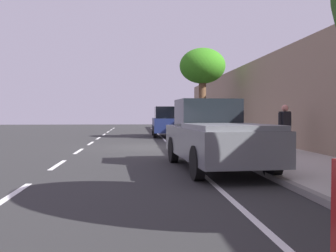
{
  "coord_description": "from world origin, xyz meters",
  "views": [
    {
      "loc": [
        -0.94,
        -17.62,
        1.52
      ],
      "look_at": [
        0.39,
        -1.99,
        1.02
      ],
      "focal_mm": 40.98,
      "sensor_mm": 36.0,
      "label": 1
    }
  ],
  "objects": [
    {
      "name": "ground",
      "position": [
        0.0,
        0.0,
        0.0
      ],
      "size": [
        76.56,
        76.56,
        0.0
      ],
      "primitive_type": "plane",
      "color": "#2C2C2C"
    },
    {
      "name": "sidewalk",
      "position": [
        3.89,
        0.0,
        0.06
      ],
      "size": [
        3.18,
        47.85,
        0.13
      ],
      "primitive_type": "cube",
      "color": "#B3B0A5",
      "rests_on": "ground"
    },
    {
      "name": "curb_edge",
      "position": [
        2.22,
        0.0,
        0.06
      ],
      "size": [
        0.16,
        47.85,
        0.13
      ],
      "primitive_type": "cube",
      "color": "gray",
      "rests_on": "ground"
    },
    {
      "name": "lane_stripe_centre",
      "position": [
        -3.25,
        0.28,
        0.0
      ],
      "size": [
        0.14,
        48.4,
        0.01
      ],
      "color": "white",
      "rests_on": "ground"
    },
    {
      "name": "lane_stripe_bike_edge",
      "position": [
        0.75,
        0.0,
        0.0
      ],
      "size": [
        0.12,
        47.85,
        0.01
      ],
      "primitive_type": "cube",
      "color": "white",
      "rests_on": "ground"
    },
    {
      "name": "building_facade",
      "position": [
        5.72,
        0.0,
        2.21
      ],
      "size": [
        0.5,
        47.85,
        4.42
      ],
      "primitive_type": "cube",
      "color": "gray",
      "rests_on": "ground"
    },
    {
      "name": "parked_pickup_grey_second",
      "position": [
        1.24,
        -7.21,
        0.9
      ],
      "size": [
        2.31,
        5.42,
        1.95
      ],
      "color": "slate",
      "rests_on": "ground"
    },
    {
      "name": "parked_suv_dark_blue_mid",
      "position": [
        1.19,
        7.92,
        1.03
      ],
      "size": [
        2.03,
        4.73,
        1.99
      ],
      "color": "navy",
      "rests_on": "ground"
    },
    {
      "name": "bicycle_at_curb",
      "position": [
        1.75,
        -0.94,
        0.38
      ],
      "size": [
        1.48,
        1.01,
        0.77
      ],
      "color": "black",
      "rests_on": "ground"
    },
    {
      "name": "cyclist_with_backpack",
      "position": [
        1.98,
        -1.41,
        0.97
      ],
      "size": [
        0.53,
        0.55,
        1.6
      ],
      "color": "#C6B284",
      "rests_on": "ground"
    },
    {
      "name": "street_tree_mid_block",
      "position": [
        3.1,
        5.33,
        4.32
      ],
      "size": [
        2.77,
        2.77,
        5.36
      ],
      "color": "brown",
      "rests_on": "sidewalk"
    },
    {
      "name": "pedestrian_on_phone",
      "position": [
        4.55,
        -3.92,
        1.11
      ],
      "size": [
        0.58,
        0.36,
        1.73
      ],
      "color": "black",
      "rests_on": "sidewalk"
    },
    {
      "name": "fire_hydrant",
      "position": [
        2.65,
        -3.56,
        0.55
      ],
      "size": [
        0.22,
        0.22,
        0.84
      ],
      "color": "red",
      "rests_on": "sidewalk"
    }
  ]
}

